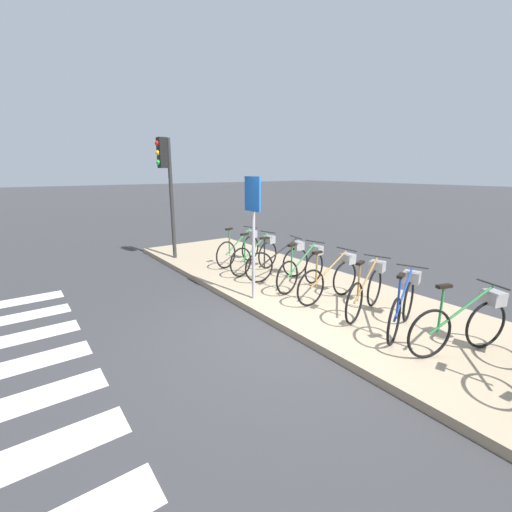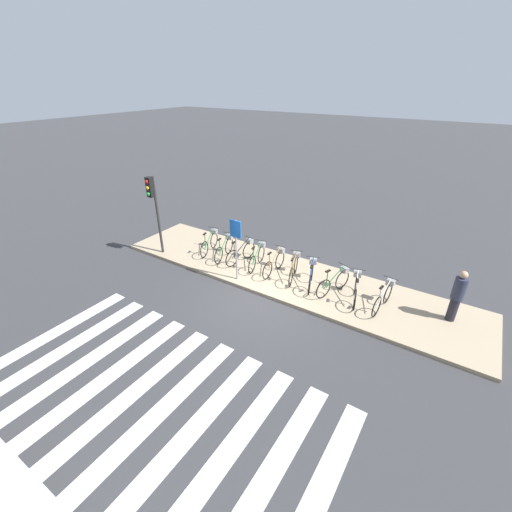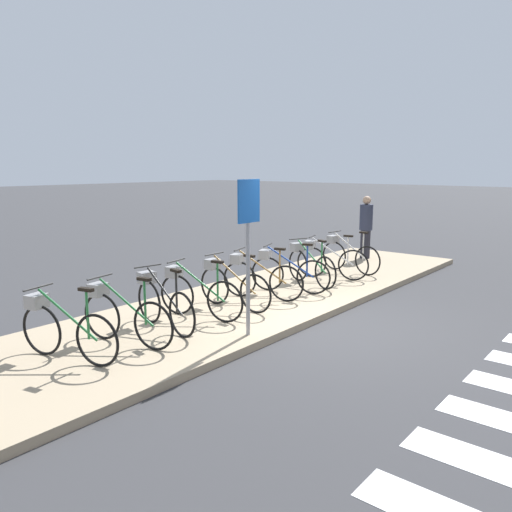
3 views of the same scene
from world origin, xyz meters
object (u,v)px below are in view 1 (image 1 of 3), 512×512
(parked_bicycle_1, at_px, (257,254))
(parked_bicycle_6, at_px, (404,302))
(parked_bicycle_2, at_px, (282,260))
(parked_bicycle_4, at_px, (332,277))
(parked_bicycle_0, at_px, (241,247))
(traffic_light, at_px, (166,173))
(parked_bicycle_7, at_px, (465,321))
(parked_bicycle_5, at_px, (367,288))
(parked_bicycle_3, at_px, (304,267))
(sign_post, at_px, (253,218))

(parked_bicycle_1, distance_m, parked_bicycle_6, 3.74)
(parked_bicycle_2, bearing_deg, parked_bicycle_4, -1.40)
(parked_bicycle_4, relative_size, parked_bicycle_6, 1.05)
(parked_bicycle_0, xyz_separation_m, traffic_light, (-1.60, -1.25, 1.84))
(parked_bicycle_2, distance_m, parked_bicycle_7, 3.81)
(parked_bicycle_2, bearing_deg, parked_bicycle_6, -2.48)
(parked_bicycle_1, height_order, parked_bicycle_4, same)
(parked_bicycle_6, bearing_deg, parked_bicycle_1, 179.37)
(parked_bicycle_1, height_order, parked_bicycle_5, same)
(parked_bicycle_2, xyz_separation_m, parked_bicycle_3, (0.70, 0.01, 0.00))
(parked_bicycle_5, distance_m, sign_post, 2.29)
(parked_bicycle_7, height_order, traffic_light, traffic_light)
(parked_bicycle_7, height_order, sign_post, sign_post)
(parked_bicycle_2, bearing_deg, parked_bicycle_1, -173.54)
(parked_bicycle_4, distance_m, parked_bicycle_7, 2.32)
(parked_bicycle_4, height_order, parked_bicycle_6, same)
(parked_bicycle_0, xyz_separation_m, parked_bicycle_6, (4.56, -0.12, 0.00))
(parked_bicycle_4, distance_m, sign_post, 1.82)
(parked_bicycle_2, xyz_separation_m, parked_bicycle_6, (2.96, -0.13, 0.00))
(parked_bicycle_5, distance_m, parked_bicycle_7, 1.56)
(parked_bicycle_1, bearing_deg, parked_bicycle_2, 6.46)
(parked_bicycle_0, relative_size, parked_bicycle_1, 0.99)
(parked_bicycle_3, xyz_separation_m, parked_bicycle_4, (0.78, -0.04, 0.00))
(parked_bicycle_0, xyz_separation_m, parked_bicycle_1, (0.82, -0.08, 0.00))
(sign_post, bearing_deg, parked_bicycle_3, 85.43)
(parked_bicycle_1, height_order, traffic_light, traffic_light)
(parked_bicycle_3, distance_m, parked_bicycle_4, 0.78)
(parked_bicycle_6, bearing_deg, parked_bicycle_2, 177.52)
(parked_bicycle_1, height_order, parked_bicycle_6, same)
(parked_bicycle_5, relative_size, parked_bicycle_6, 1.01)
(parked_bicycle_5, bearing_deg, parked_bicycle_4, -179.14)
(parked_bicycle_7, xyz_separation_m, traffic_light, (-7.00, -1.16, 1.84))
(parked_bicycle_6, xyz_separation_m, parked_bicycle_7, (0.84, 0.03, 0.00))
(parked_bicycle_2, height_order, parked_bicycle_3, same)
(parked_bicycle_5, distance_m, traffic_light, 5.87)
(parked_bicycle_1, height_order, parked_bicycle_2, same)
(parked_bicycle_5, bearing_deg, parked_bicycle_2, 179.36)
(parked_bicycle_4, bearing_deg, traffic_light, -165.38)
(parked_bicycle_4, distance_m, parked_bicycle_6, 1.48)
(parked_bicycle_1, relative_size, parked_bicycle_7, 1.04)
(parked_bicycle_3, bearing_deg, sign_post, -94.57)
(parked_bicycle_3, distance_m, traffic_light, 4.48)
(parked_bicycle_2, bearing_deg, parked_bicycle_3, 0.41)
(parked_bicycle_3, bearing_deg, parked_bicycle_7, -1.93)
(parked_bicycle_4, bearing_deg, parked_bicycle_7, -1.56)
(traffic_light, bearing_deg, parked_bicycle_2, 21.49)
(sign_post, bearing_deg, parked_bicycle_6, 24.43)
(parked_bicycle_4, bearing_deg, parked_bicycle_0, 179.45)
(parked_bicycle_6, relative_size, sign_post, 0.68)
(traffic_light, bearing_deg, sign_post, 0.85)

